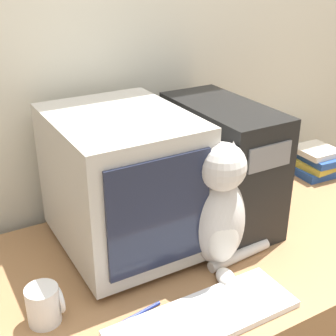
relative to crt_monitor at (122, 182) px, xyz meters
name	(u,v)px	position (x,y,z in m)	size (l,w,h in m)	color
wall_back	(150,65)	(0.27, 0.33, 0.26)	(7.00, 0.05, 2.50)	beige
desk	(215,331)	(0.27, -0.14, -0.61)	(1.61, 0.80, 0.77)	#9E7047
crt_monitor	(122,182)	(0.00, 0.00, 0.00)	(0.38, 0.48, 0.43)	#BCB7AD
computer_tower	(221,164)	(0.36, -0.01, -0.02)	(0.22, 0.46, 0.41)	black
keyboard	(204,318)	(0.03, -0.41, -0.21)	(0.50, 0.17, 0.02)	silver
cat	(218,211)	(0.20, -0.22, -0.05)	(0.29, 0.27, 0.40)	silver
book_stack	(315,161)	(0.92, 0.08, -0.17)	(0.17, 0.21, 0.11)	#234793
pen	(138,314)	(-0.11, -0.31, -0.22)	(0.14, 0.03, 0.01)	navy
mug	(44,305)	(-0.32, -0.21, -0.17)	(0.09, 0.08, 0.10)	white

